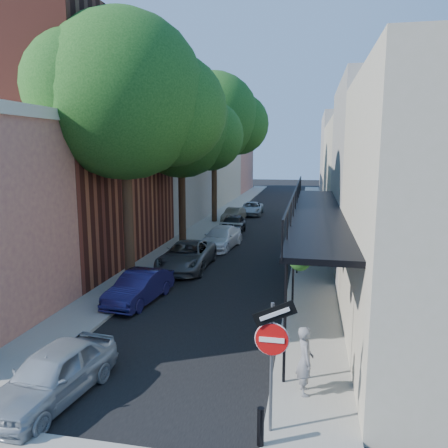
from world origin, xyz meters
The scene contains 19 objects.
ground centered at (0.00, 0.00, 0.00)m, with size 160.00×160.00×0.00m, color black.
road_surface centered at (0.00, 30.00, 0.01)m, with size 6.00×64.00×0.01m, color black.
sidewalk_left centered at (-4.00, 30.00, 0.06)m, with size 2.00×64.00×0.12m, color gray.
sidewalk_right centered at (4.00, 30.00, 0.06)m, with size 2.00×64.00×0.12m, color gray.
buildings_left centered at (-9.30, 28.76, 4.94)m, with size 10.10×59.10×12.00m.
buildings_right centered at (8.99, 29.49, 4.42)m, with size 9.80×55.00×10.00m.
sign_post centered at (3.16, 0.97, 2.04)m, with size 0.89×0.17×2.99m.
bollard centered at (3.00, 0.50, 0.52)m, with size 0.14×0.14×0.80m, color black.
oak_near centered at (-3.37, 10.26, 7.88)m, with size 7.48×6.80×11.42m.
oak_mid centered at (-3.42, 18.23, 7.06)m, with size 6.60×6.00×10.20m.
oak_far centered at (-3.35, 27.27, 8.26)m, with size 7.70×7.00×11.90m.
parked_car_a centered at (-2.03, 1.35, 0.64)m, with size 1.51×3.74×1.28m, color #949CA4.
parked_car_b centered at (-2.60, 8.08, 0.61)m, with size 1.28×3.68×1.21m, color #191647.
parked_car_c centered at (-2.13, 13.11, 0.67)m, with size 2.22×4.82×1.34m, color #4F5256.
parked_car_d centered at (-1.40, 18.00, 0.63)m, with size 1.78×4.37×1.27m, color white.
parked_car_e centered at (-1.49, 22.47, 0.68)m, with size 1.60×3.98×1.35m, color black.
parked_car_f centered at (-2.35, 27.84, 0.57)m, with size 1.21×3.46×1.14m, color slate.
parked_car_g centered at (-1.40, 31.95, 0.58)m, with size 1.92×4.16×1.16m, color #9AA5AE.
pedestrian centered at (3.81, 2.59, 0.96)m, with size 0.61×0.40×1.67m, color slate.
Camera 1 is at (3.81, -7.25, 5.89)m, focal length 35.00 mm.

